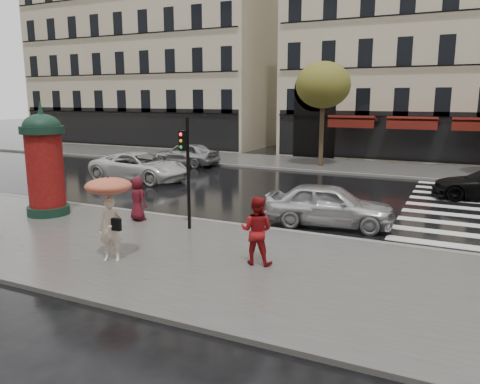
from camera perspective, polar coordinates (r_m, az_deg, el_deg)
The scene contains 17 objects.
ground at distance 13.45m, azimuth -3.48°, elevation -7.76°, with size 160.00×160.00×0.00m, color black.
near_sidewalk at distance 13.03m, azimuth -4.57°, elevation -8.16°, with size 90.00×7.00×0.12m, color #474744.
far_sidewalk at distance 31.03m, azimuth 13.83°, elevation 3.02°, with size 90.00×6.00×0.12m, color #474744.
near_kerb at distance 16.00m, azimuth 1.75°, elevation -4.35°, with size 90.00×0.25×0.14m, color slate.
far_kerb at distance 28.13m, azimuth 12.56°, elevation 2.26°, with size 90.00×0.25×0.14m, color slate.
zebra_crossing at distance 21.15m, azimuth 24.45°, elevation -1.66°, with size 3.60×11.75×0.01m, color silver.
bldg_far_corner at distance 41.66m, azimuth 26.64°, elevation 19.80°, with size 26.00×14.00×22.90m.
bldg_far_left at distance 50.32m, azimuth -9.29°, elevation 19.15°, with size 24.00×14.00×22.90m.
tree_far_left at distance 30.23m, azimuth 10.10°, elevation 12.67°, with size 3.40×3.40×6.64m.
woman_umbrella at distance 12.75m, azimuth -15.62°, elevation -1.51°, with size 1.21×1.21×2.33m.
woman_red at distance 12.22m, azimuth 2.03°, elevation -4.71°, with size 0.88×0.68×1.80m, color maroon.
man_burgundy at distance 16.97m, azimuth -12.38°, elevation -0.81°, with size 0.76×0.50×1.56m, color #52101A.
morris_column at distance 18.67m, azimuth -22.73°, elevation 3.52°, with size 1.57×1.57×4.21m.
traffic_light at distance 15.29m, azimuth -6.56°, elevation 3.61°, with size 0.26×0.36×3.69m.
car_silver at distance 16.58m, azimuth 10.82°, elevation -1.54°, with size 1.78×4.43×1.51m, color silver.
car_white at distance 25.81m, azimuth -12.12°, elevation 3.03°, with size 2.54×5.51×1.53m, color silver.
car_far_silver at distance 31.08m, azimuth -6.66°, elevation 4.62°, with size 1.83×4.56×1.55m, color #9D9DA2.
Camera 1 is at (6.22, -11.09, 4.42)m, focal length 35.00 mm.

